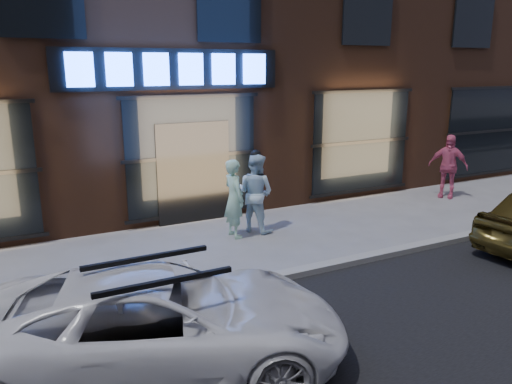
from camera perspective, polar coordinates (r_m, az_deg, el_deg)
ground at (r=8.92m, az=1.92°, el=-10.13°), size 90.00×90.00×0.00m
curb at (r=8.89m, az=1.92°, el=-9.78°), size 60.00×0.25×0.12m
storefront_building at (r=15.66m, az=-13.05°, el=19.29°), size 30.20×8.28×10.30m
man_bowtie at (r=10.87m, az=-2.52°, el=-0.75°), size 0.46×0.66×1.74m
man_cap at (r=11.24m, az=-0.05°, el=-0.08°), size 1.03×1.10×1.79m
passerby at (r=15.18m, az=21.08°, el=2.77°), size 0.97×1.13×1.81m
white_suv at (r=6.40m, az=-11.14°, el=-14.38°), size 5.07×3.44×1.29m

